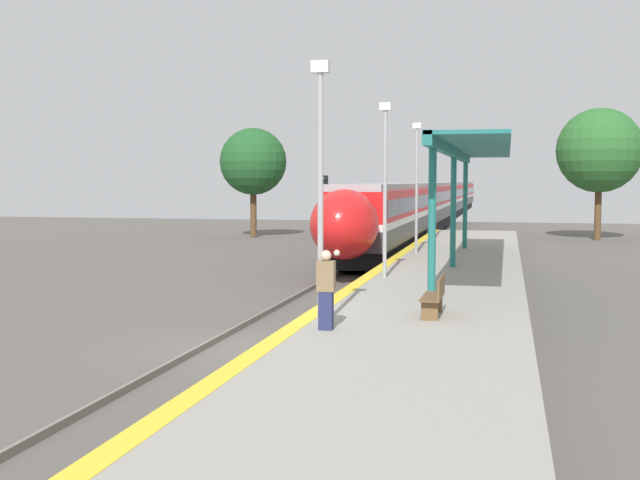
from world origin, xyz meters
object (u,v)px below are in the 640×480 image
object	(u,v)px
platform_bench	(436,295)
lamppost_far	(417,179)
train	(438,201)
lamppost_near	(320,176)
lamppost_farthest	(435,179)
person_waiting	(326,289)
lamppost_mid	(385,178)
railway_signal	(325,209)

from	to	relation	value
platform_bench	lamppost_far	size ratio (longest dim) A/B	0.29
lamppost_far	platform_bench	bearing A→B (deg)	-82.04
train	lamppost_near	xyz separation A→B (m)	(2.37, -55.89, 1.83)
train	lamppost_farthest	world-z (taller)	lamppost_farthest
person_waiting	lamppost_mid	world-z (taller)	lamppost_mid
train	lamppost_far	xyz separation A→B (m)	(2.37, -38.32, 1.83)
lamppost_mid	lamppost_farthest	size ratio (longest dim) A/B	1.00
railway_signal	lamppost_far	distance (m)	6.41
lamppost_farthest	railway_signal	bearing A→B (deg)	-135.05
platform_bench	railway_signal	xyz separation A→B (m)	(-7.01, 19.61, 1.19)
lamppost_far	lamppost_mid	bearing A→B (deg)	-90.00
lamppost_mid	lamppost_near	bearing A→B (deg)	-90.00
lamppost_near	lamppost_farthest	bearing A→B (deg)	90.00
railway_signal	lamppost_mid	xyz separation A→B (m)	(4.82, -12.76, 1.43)
train	platform_bench	xyz separation A→B (m)	(4.56, -53.96, -0.79)
railway_signal	lamppost_farthest	xyz separation A→B (m)	(4.82, 4.81, 1.43)
lamppost_near	lamppost_far	world-z (taller)	same
train	lamppost_near	size ratio (longest dim) A/B	16.08
railway_signal	lamppost_farthest	bearing A→B (deg)	44.95
train	person_waiting	size ratio (longest dim) A/B	53.86
railway_signal	lamppost_farthest	size ratio (longest dim) A/B	0.77
lamppost_near	lamppost_far	size ratio (longest dim) A/B	1.00
person_waiting	platform_bench	bearing A→B (deg)	46.65
train	person_waiting	distance (m)	56.16
train	railway_signal	bearing A→B (deg)	-94.08
railway_signal	lamppost_far	bearing A→B (deg)	-39.47
lamppost_mid	lamppost_farthest	xyz separation A→B (m)	(0.00, 17.57, 0.00)
platform_bench	person_waiting	world-z (taller)	person_waiting
person_waiting	lamppost_near	bearing A→B (deg)	128.54
train	railway_signal	world-z (taller)	railway_signal
lamppost_farthest	lamppost_near	bearing A→B (deg)	-90.00
railway_signal	lamppost_mid	world-z (taller)	lamppost_mid
person_waiting	railway_signal	xyz separation A→B (m)	(-4.99, 21.75, 0.83)
platform_bench	railway_signal	bearing A→B (deg)	109.67
train	lamppost_mid	size ratio (longest dim) A/B	16.08
lamppost_mid	train	bearing A→B (deg)	92.89
person_waiting	lamppost_near	distance (m)	2.28
train	railway_signal	xyz separation A→B (m)	(-2.45, -34.35, 0.40)
train	platform_bench	bearing A→B (deg)	-85.17
person_waiting	lamppost_near	xyz separation A→B (m)	(-0.17, 0.21, 2.26)
platform_bench	lamppost_far	distance (m)	16.01
platform_bench	train	bearing A→B (deg)	94.83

